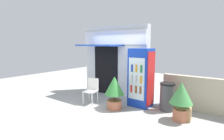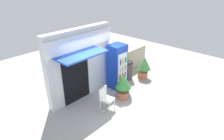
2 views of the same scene
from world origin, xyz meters
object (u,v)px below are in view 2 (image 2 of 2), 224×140
(drink_cooler, at_px, (117,66))
(cardboard_box, at_px, (142,73))
(potted_plant_near_shop, at_px, (123,84))
(plastic_chair, at_px, (105,97))
(potted_plant_curbside, at_px, (144,65))
(trash_bin, at_px, (128,70))

(drink_cooler, height_order, cardboard_box, drink_cooler)
(drink_cooler, relative_size, potted_plant_near_shop, 1.82)
(plastic_chair, xyz_separation_m, cardboard_box, (3.08, 0.46, -0.33))
(plastic_chair, relative_size, cardboard_box, 2.34)
(plastic_chair, height_order, potted_plant_near_shop, potted_plant_near_shop)
(potted_plant_near_shop, distance_m, cardboard_box, 2.16)
(plastic_chair, height_order, cardboard_box, plastic_chair)
(potted_plant_curbside, distance_m, cardboard_box, 0.52)
(drink_cooler, bearing_deg, trash_bin, 5.83)
(cardboard_box, bearing_deg, potted_plant_near_shop, -167.34)
(drink_cooler, bearing_deg, cardboard_box, -12.16)
(potted_plant_near_shop, height_order, trash_bin, potted_plant_near_shop)
(potted_plant_near_shop, bearing_deg, plastic_chair, 179.76)
(trash_bin, bearing_deg, plastic_chair, -160.26)
(potted_plant_near_shop, bearing_deg, drink_cooler, 55.46)
(potted_plant_curbside, bearing_deg, potted_plant_near_shop, -170.39)
(potted_plant_curbside, height_order, cardboard_box, potted_plant_curbside)
(trash_bin, bearing_deg, drink_cooler, -174.17)
(plastic_chair, distance_m, cardboard_box, 3.13)
(potted_plant_near_shop, xyz_separation_m, potted_plant_curbside, (2.00, 0.34, 0.04))
(potted_plant_near_shop, distance_m, trash_bin, 1.70)
(drink_cooler, height_order, potted_plant_curbside, drink_cooler)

